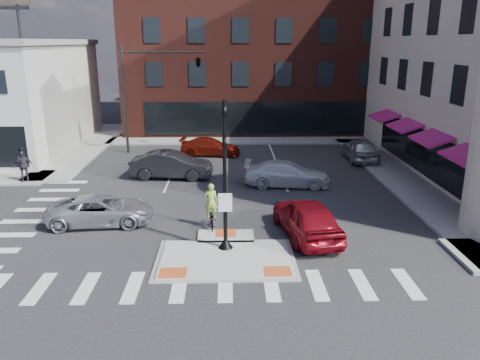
{
  "coord_description": "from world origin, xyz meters",
  "views": [
    {
      "loc": [
        0.14,
        -17.02,
        8.17
      ],
      "look_at": [
        0.67,
        3.69,
        2.0
      ],
      "focal_mm": 35.0,
      "sensor_mm": 36.0,
      "label": 1
    }
  ],
  "objects_px": {
    "bg_car_dark": "(171,165)",
    "pedestrian_b": "(23,166)",
    "bg_car_silver": "(360,149)",
    "silver_suv": "(101,210)",
    "cyclist": "(211,213)",
    "pedestrian_a": "(24,160)",
    "red_sedan": "(307,218)",
    "white_pickup": "(287,174)",
    "bg_car_red": "(210,147)"
  },
  "relations": [
    {
      "from": "white_pickup",
      "to": "pedestrian_b",
      "type": "height_order",
      "value": "pedestrian_b"
    },
    {
      "from": "bg_car_red",
      "to": "pedestrian_a",
      "type": "distance_m",
      "value": 12.65
    },
    {
      "from": "cyclist",
      "to": "pedestrian_b",
      "type": "relative_size",
      "value": 1.15
    },
    {
      "from": "silver_suv",
      "to": "pedestrian_a",
      "type": "bearing_deg",
      "value": 34.93
    },
    {
      "from": "bg_car_silver",
      "to": "cyclist",
      "type": "xyz_separation_m",
      "value": [
        -10.16,
        -12.37,
        -0.08
      ]
    },
    {
      "from": "white_pickup",
      "to": "bg_car_red",
      "type": "relative_size",
      "value": 1.13
    },
    {
      "from": "bg_car_silver",
      "to": "cyclist",
      "type": "relative_size",
      "value": 2.21
    },
    {
      "from": "silver_suv",
      "to": "white_pickup",
      "type": "bearing_deg",
      "value": -62.98
    },
    {
      "from": "bg_car_dark",
      "to": "cyclist",
      "type": "height_order",
      "value": "cyclist"
    },
    {
      "from": "silver_suv",
      "to": "white_pickup",
      "type": "distance_m",
      "value": 10.97
    },
    {
      "from": "bg_car_dark",
      "to": "bg_car_silver",
      "type": "relative_size",
      "value": 1.07
    },
    {
      "from": "white_pickup",
      "to": "bg_car_silver",
      "type": "height_order",
      "value": "bg_car_silver"
    },
    {
      "from": "red_sedan",
      "to": "bg_car_red",
      "type": "height_order",
      "value": "red_sedan"
    },
    {
      "from": "pedestrian_a",
      "to": "pedestrian_b",
      "type": "xyz_separation_m",
      "value": [
        0.82,
        -2.0,
        0.1
      ]
    },
    {
      "from": "red_sedan",
      "to": "bg_car_silver",
      "type": "xyz_separation_m",
      "value": [
        6.0,
        13.39,
        -0.05
      ]
    },
    {
      "from": "bg_car_silver",
      "to": "bg_car_red",
      "type": "distance_m",
      "value": 10.83
    },
    {
      "from": "red_sedan",
      "to": "bg_car_silver",
      "type": "distance_m",
      "value": 14.67
    },
    {
      "from": "bg_car_silver",
      "to": "pedestrian_b",
      "type": "distance_m",
      "value": 22.11
    },
    {
      "from": "red_sedan",
      "to": "cyclist",
      "type": "bearing_deg",
      "value": -23.39
    },
    {
      "from": "pedestrian_a",
      "to": "pedestrian_b",
      "type": "bearing_deg",
      "value": -62.65
    },
    {
      "from": "silver_suv",
      "to": "cyclist",
      "type": "height_order",
      "value": "cyclist"
    },
    {
      "from": "bg_car_silver",
      "to": "pedestrian_b",
      "type": "xyz_separation_m",
      "value": [
        -21.5,
        -5.17,
        0.27
      ]
    },
    {
      "from": "red_sedan",
      "to": "pedestrian_a",
      "type": "bearing_deg",
      "value": -41.69
    },
    {
      "from": "silver_suv",
      "to": "bg_car_silver",
      "type": "distance_m",
      "value": 19.25
    },
    {
      "from": "bg_car_dark",
      "to": "cyclist",
      "type": "xyz_separation_m",
      "value": [
        2.72,
        -8.2,
        -0.11
      ]
    },
    {
      "from": "silver_suv",
      "to": "cyclist",
      "type": "distance_m",
      "value": 5.15
    },
    {
      "from": "silver_suv",
      "to": "bg_car_silver",
      "type": "xyz_separation_m",
      "value": [
        15.27,
        11.72,
        0.13
      ]
    },
    {
      "from": "red_sedan",
      "to": "bg_car_silver",
      "type": "bearing_deg",
      "value": -123.77
    },
    {
      "from": "bg_car_red",
      "to": "cyclist",
      "type": "distance_m",
      "value": 14.16
    },
    {
      "from": "silver_suv",
      "to": "pedestrian_b",
      "type": "relative_size",
      "value": 2.59
    },
    {
      "from": "bg_car_red",
      "to": "pedestrian_a",
      "type": "bearing_deg",
      "value": 122.03
    },
    {
      "from": "bg_car_dark",
      "to": "pedestrian_b",
      "type": "xyz_separation_m",
      "value": [
        -8.62,
        -1.0,
        0.25
      ]
    },
    {
      "from": "white_pickup",
      "to": "bg_car_dark",
      "type": "distance_m",
      "value": 7.18
    },
    {
      "from": "silver_suv",
      "to": "pedestrian_b",
      "type": "xyz_separation_m",
      "value": [
        -6.23,
        6.55,
        0.41
      ]
    },
    {
      "from": "bg_car_dark",
      "to": "bg_car_silver",
      "type": "height_order",
      "value": "bg_car_dark"
    },
    {
      "from": "pedestrian_a",
      "to": "pedestrian_b",
      "type": "height_order",
      "value": "pedestrian_b"
    },
    {
      "from": "white_pickup",
      "to": "cyclist",
      "type": "bearing_deg",
      "value": 151.98
    },
    {
      "from": "white_pickup",
      "to": "red_sedan",
      "type": "bearing_deg",
      "value": -175.07
    },
    {
      "from": "bg_car_dark",
      "to": "pedestrian_b",
      "type": "distance_m",
      "value": 8.68
    },
    {
      "from": "red_sedan",
      "to": "white_pickup",
      "type": "relative_size",
      "value": 1.0
    },
    {
      "from": "white_pickup",
      "to": "pedestrian_b",
      "type": "distance_m",
      "value": 15.59
    },
    {
      "from": "bg_car_red",
      "to": "pedestrian_b",
      "type": "relative_size",
      "value": 2.4
    },
    {
      "from": "white_pickup",
      "to": "pedestrian_a",
      "type": "distance_m",
      "value": 16.63
    },
    {
      "from": "cyclist",
      "to": "red_sedan",
      "type": "bearing_deg",
      "value": 162.07
    },
    {
      "from": "red_sedan",
      "to": "bg_car_red",
      "type": "bearing_deg",
      "value": -82.46
    },
    {
      "from": "bg_car_silver",
      "to": "silver_suv",
      "type": "bearing_deg",
      "value": 38.44
    },
    {
      "from": "bg_car_silver",
      "to": "pedestrian_a",
      "type": "height_order",
      "value": "pedestrian_a"
    },
    {
      "from": "red_sedan",
      "to": "pedestrian_b",
      "type": "relative_size",
      "value": 2.69
    },
    {
      "from": "bg_car_dark",
      "to": "bg_car_red",
      "type": "relative_size",
      "value": 1.13
    },
    {
      "from": "bg_car_dark",
      "to": "cyclist",
      "type": "bearing_deg",
      "value": -156.31
    }
  ]
}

